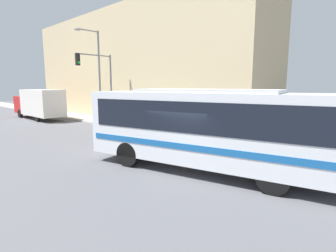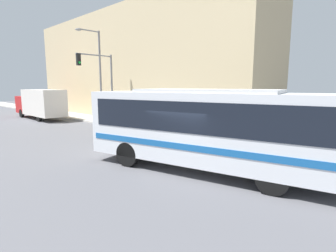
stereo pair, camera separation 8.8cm
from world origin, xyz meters
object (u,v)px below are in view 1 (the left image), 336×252
at_px(city_bus, 206,125).
at_px(delivery_truck, 39,103).
at_px(fire_hydrant, 209,134).
at_px(traffic_light_pole, 100,77).
at_px(street_lamp, 97,70).
at_px(parking_meter, 141,118).
at_px(pedestrian_near_corner, 137,115).

xyz_separation_m(city_bus, delivery_truck, (2.13, 22.43, -0.27)).
height_order(fire_hydrant, traffic_light_pole, traffic_light_pole).
distance_m(delivery_truck, fire_hydrant, 19.61).
distance_m(city_bus, street_lamp, 16.22).
bearing_deg(delivery_truck, parking_meter, -79.04).
distance_m(fire_hydrant, traffic_light_pole, 10.99).
xyz_separation_m(street_lamp, pedestrian_near_corner, (1.23, -4.03, -3.92)).
xyz_separation_m(traffic_light_pole, street_lamp, (0.89, 1.90, 0.72)).
distance_m(city_bus, pedestrian_near_corner, 12.71).
height_order(traffic_light_pole, street_lamp, street_lamp).
height_order(delivery_truck, parking_meter, delivery_truck).
relative_size(city_bus, fire_hydrant, 13.85).
relative_size(delivery_truck, fire_hydrant, 11.07).
relative_size(city_bus, pedestrian_near_corner, 6.40).
relative_size(parking_meter, street_lamp, 0.15).
bearing_deg(street_lamp, delivery_truck, 109.37).
distance_m(fire_hydrant, street_lamp, 12.99).
bearing_deg(delivery_truck, city_bus, -95.43).
bearing_deg(delivery_truck, street_lamp, -70.63).
bearing_deg(street_lamp, parking_meter, -89.85).
xyz_separation_m(city_bus, fire_hydrant, (4.67, 3.02, -1.40)).
distance_m(traffic_light_pole, street_lamp, 2.22).
relative_size(traffic_light_pole, parking_meter, 4.77).
xyz_separation_m(fire_hydrant, parking_meter, (0.00, 6.29, 0.47)).
bearing_deg(traffic_light_pole, pedestrian_near_corner, -45.20).
relative_size(fire_hydrant, street_lamp, 0.09).
xyz_separation_m(city_bus, traffic_light_pole, (3.77, 13.35, 2.24)).
bearing_deg(parking_meter, fire_hydrant, -90.00).
bearing_deg(pedestrian_near_corner, traffic_light_pole, 134.80).
distance_m(traffic_light_pole, parking_meter, 5.21).
bearing_deg(pedestrian_near_corner, delivery_truck, 108.51).
xyz_separation_m(parking_meter, street_lamp, (-0.02, 5.94, 3.89)).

